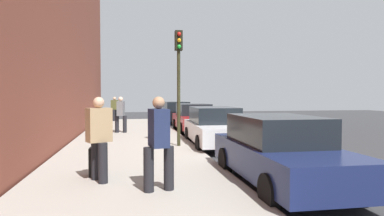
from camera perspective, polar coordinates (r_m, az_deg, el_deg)
The scene contains 13 objects.
ground_plane at distance 12.77m, azimuth 4.79°, elevation -6.72°, with size 56.00×56.00×0.00m, color #333335.
sidewalk at distance 12.32m, azimuth -10.29°, elevation -6.71°, with size 28.00×4.60×0.15m, color #A39E93.
lane_stripe_centre at distance 13.94m, azimuth 17.66°, elevation -6.04°, with size 28.00×0.14×0.01m, color gold.
parked_car_black at distance 24.08m, azimuth -2.66°, elevation -0.73°, with size 4.72×2.00×1.51m.
parked_car_red at distance 18.02m, azimuth 0.32°, elevation -1.70°, with size 4.23×1.90×1.51m.
parked_car_white at distance 12.95m, azimuth 3.87°, elevation -3.21°, with size 4.65×2.02×1.51m.
parked_car_navy at distance 7.62m, azimuth 14.57°, elevation -7.04°, with size 4.55×1.93×1.51m.
pedestrian_olive_coat at distance 24.66m, azimuth -12.96°, elevation -0.01°, with size 0.55×0.53×1.71m.
pedestrian_tan_coat at distance 7.37m, azimuth -15.44°, elevation -4.66°, with size 0.55×0.57×1.78m.
pedestrian_navy_coat at distance 6.43m, azimuth -5.64°, elevation -5.54°, with size 0.53×0.58×1.79m.
pedestrian_grey_coat at distance 16.80m, azimuth -11.95°, elevation -0.91°, with size 0.52×0.57×1.75m.
traffic_light_pole at distance 12.13m, azimuth -2.27°, elevation 6.80°, with size 0.35×0.26×4.12m.
rolling_suitcase at distance 8.00m, azimuth -16.17°, elevation -8.72°, with size 0.34×0.22×0.99m.
Camera 1 is at (12.17, -3.31, 1.96)m, focal length 31.55 mm.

